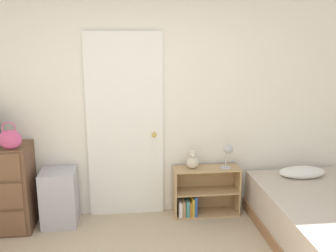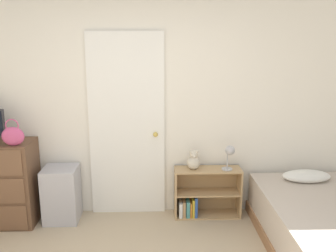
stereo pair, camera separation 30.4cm
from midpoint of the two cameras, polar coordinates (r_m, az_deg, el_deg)
wall_back at (r=4.20m, az=-3.27°, el=3.28°), size 10.00×0.06×2.55m
door_closed at (r=4.20m, az=-4.22°, el=-0.05°), size 0.84×0.09×2.07m
handbag at (r=4.06m, az=-20.61°, el=-1.43°), size 0.23×0.09×0.28m
storage_bin at (r=4.35m, az=-13.96°, el=-10.06°), size 0.37×0.36×0.62m
bookshelf at (r=4.40m, az=7.25°, el=-10.48°), size 0.75×0.25×0.57m
teddy_bear at (r=4.22m, az=5.99°, el=-5.36°), size 0.15×0.15×0.22m
desk_lamp at (r=4.22m, az=11.42°, el=-4.05°), size 0.14×0.13×0.28m
bed at (r=4.00m, az=25.97°, el=-14.40°), size 1.17×1.99×0.59m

